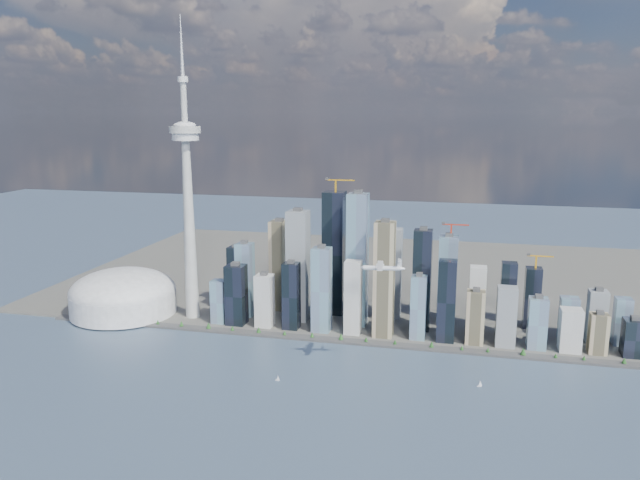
% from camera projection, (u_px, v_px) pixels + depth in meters
% --- Properties ---
extents(ground, '(4000.00, 4000.00, 0.00)m').
position_uv_depth(ground, '(303.00, 408.00, 829.50)').
color(ground, '#304254').
rests_on(ground, ground).
extents(seawall, '(1100.00, 22.00, 4.00)m').
position_uv_depth(seawall, '(340.00, 341.00, 1067.38)').
color(seawall, '#383838').
rests_on(seawall, ground).
extents(land, '(1400.00, 900.00, 3.00)m').
position_uv_depth(land, '(378.00, 275.00, 1496.39)').
color(land, '#4C4C47').
rests_on(land, ground).
extents(shoreline_trees, '(960.53, 7.20, 8.80)m').
position_uv_depth(shoreline_trees, '(340.00, 337.00, 1066.01)').
color(shoreline_trees, '#3F2D1E').
rests_on(shoreline_trees, seawall).
extents(skyscraper_cluster, '(736.00, 142.00, 263.07)m').
position_uv_depth(skyscraper_cluster, '(383.00, 285.00, 1120.61)').
color(skyscraper_cluster, black).
rests_on(skyscraper_cluster, land).
extents(needle_tower, '(56.00, 56.00, 550.50)m').
position_uv_depth(needle_tower, '(188.00, 195.00, 1145.14)').
color(needle_tower, '#A0A09B').
rests_on(needle_tower, land).
extents(dome_stadium, '(200.00, 200.00, 86.00)m').
position_uv_depth(dome_stadium, '(123.00, 295.00, 1206.77)').
color(dome_stadium, '#BBBBBB').
rests_on(dome_stadium, land).
extents(airplane, '(64.86, 57.47, 15.80)m').
position_uv_depth(airplane, '(382.00, 267.00, 890.88)').
color(airplane, silver).
rests_on(airplane, ground).
extents(sailboat_west, '(7.07, 2.84, 9.75)m').
position_uv_depth(sailboat_west, '(278.00, 379.00, 912.96)').
color(sailboat_west, silver).
rests_on(sailboat_west, ground).
extents(sailboat_east, '(7.24, 2.38, 10.03)m').
position_uv_depth(sailboat_east, '(480.00, 385.00, 893.14)').
color(sailboat_east, silver).
rests_on(sailboat_east, ground).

